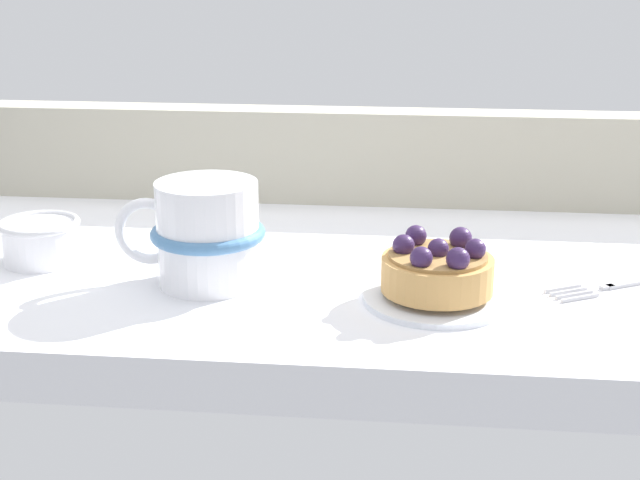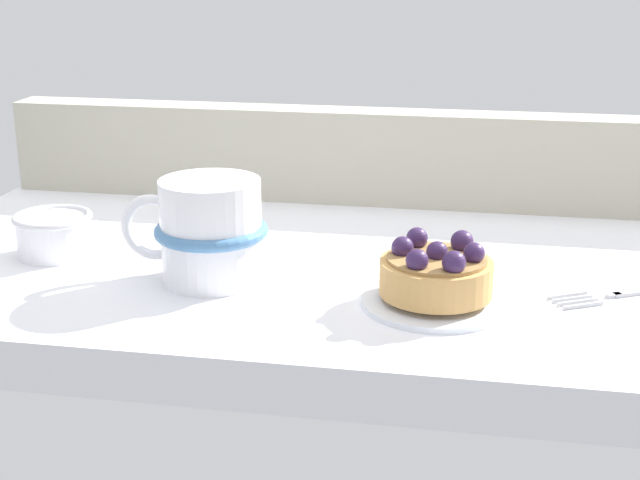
{
  "view_description": "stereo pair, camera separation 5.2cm",
  "coord_description": "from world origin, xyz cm",
  "px_view_note": "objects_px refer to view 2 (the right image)",
  "views": [
    {
      "loc": [
        5.51,
        -75.73,
        26.62
      ],
      "look_at": [
        -1.68,
        -8.17,
        4.37
      ],
      "focal_mm": 51.26,
      "sensor_mm": 36.0,
      "label": 1
    },
    {
      "loc": [
        10.69,
        -74.98,
        26.62
      ],
      "look_at": [
        -1.68,
        -8.17,
        4.37
      ],
      "focal_mm": 51.26,
      "sensor_mm": 36.0,
      "label": 2
    }
  ],
  "objects_px": {
    "dessert_plate": "(435,299)",
    "sugar_bowl": "(54,233)",
    "raspberry_tart": "(436,272)",
    "coffee_mug": "(209,231)"
  },
  "relations": [
    {
      "from": "dessert_plate",
      "to": "sugar_bowl",
      "type": "xyz_separation_m",
      "value": [
        -0.34,
        0.06,
        0.02
      ]
    },
    {
      "from": "raspberry_tart",
      "to": "coffee_mug",
      "type": "distance_m",
      "value": 0.19
    },
    {
      "from": "dessert_plate",
      "to": "sugar_bowl",
      "type": "relative_size",
      "value": 1.64
    },
    {
      "from": "sugar_bowl",
      "to": "coffee_mug",
      "type": "bearing_deg",
      "value": -12.94
    },
    {
      "from": "dessert_plate",
      "to": "sugar_bowl",
      "type": "distance_m",
      "value": 0.35
    },
    {
      "from": "coffee_mug",
      "to": "sugar_bowl",
      "type": "distance_m",
      "value": 0.16
    },
    {
      "from": "coffee_mug",
      "to": "sugar_bowl",
      "type": "height_order",
      "value": "coffee_mug"
    },
    {
      "from": "dessert_plate",
      "to": "coffee_mug",
      "type": "distance_m",
      "value": 0.19
    },
    {
      "from": "sugar_bowl",
      "to": "dessert_plate",
      "type": "bearing_deg",
      "value": -9.49
    },
    {
      "from": "raspberry_tart",
      "to": "coffee_mug",
      "type": "height_order",
      "value": "coffee_mug"
    }
  ]
}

